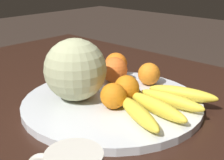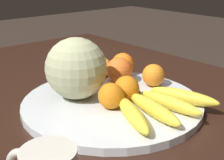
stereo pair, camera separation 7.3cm
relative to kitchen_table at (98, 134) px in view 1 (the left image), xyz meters
The scene contains 11 objects.
kitchen_table is the anchor object (origin of this frame).
fruit_bowl 0.13m from the kitchen_table, ahead, with size 0.43×0.43×0.02m.
melon 0.21m from the kitchen_table, 95.85° to the right, with size 0.15×0.15×0.15m.
banana_bunch 0.23m from the kitchen_table, ahead, with size 0.18×0.24×0.03m.
orange_front_left 0.18m from the kitchen_table, 100.80° to the left, with size 0.07×0.07×0.07m.
orange_front_right 0.18m from the kitchen_table, ahead, with size 0.06×0.06×0.06m.
orange_mid_center 0.21m from the kitchen_table, 64.54° to the left, with size 0.06×0.06×0.06m.
orange_back_left 0.18m from the kitchen_table, 24.04° to the right, with size 0.06×0.06×0.06m.
orange_back_right 0.21m from the kitchen_table, 112.97° to the left, with size 0.07×0.07×0.07m.
orange_top_small 0.19m from the kitchen_table, 137.47° to the left, with size 0.06×0.06×0.06m.
produce_tag 0.13m from the kitchen_table, 48.78° to the left, with size 0.09×0.06×0.00m.
Camera 1 is at (0.53, -0.51, 1.09)m, focal length 50.00 mm.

